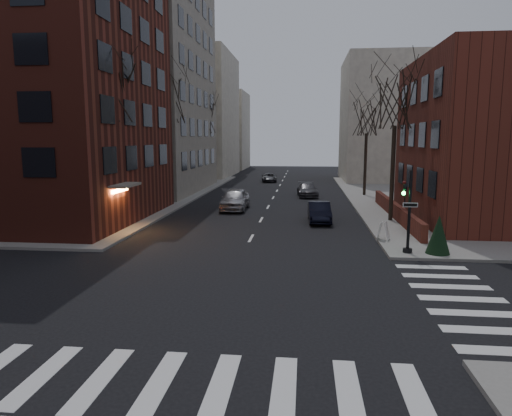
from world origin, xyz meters
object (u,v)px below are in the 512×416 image
Objects in this scene: traffic_signal at (408,217)px; tree_left_b at (169,100)px; tree_right_a at (396,101)px; tree_left_c at (204,118)px; tree_left_a at (110,91)px; tree_right_b at (367,118)px; parked_sedan at (319,212)px; car_lane_silver at (235,199)px; sandwich_board at (383,231)px; evergreen_shrub at (439,234)px; streetlamp_near at (163,156)px; car_lane_far at (269,177)px; streetlamp_far at (213,150)px; car_lane_gray at (307,190)px.

tree_left_b is (-16.74, 17.01, 7.00)m from traffic_signal.
tree_right_a is at bearing 84.53° from traffic_signal.
tree_left_c is (0.00, 14.00, -0.88)m from tree_left_b.
tree_left_c is at bearing 118.36° from traffic_signal.
tree_left_a is 1.12× the size of tree_right_b.
car_lane_silver is at bearing 141.72° from parked_sedan.
parked_sedan is at bearing 139.69° from sandwich_board.
traffic_signal is at bearing 178.29° from evergreen_shrub.
traffic_signal is 0.81× the size of car_lane_silver.
car_lane_far is (6.54, 24.13, -3.68)m from streetlamp_near.
streetlamp_far is 1.53× the size of parked_sedan.
sandwich_board is at bearing -7.81° from tree_left_a.
tree_right_b reaches higher than car_lane_silver.
tree_right_b reaches higher than traffic_signal.
car_lane_far is at bearing 103.83° from car_lane_gray.
parked_sedan is 13.78m from car_lane_gray.
parked_sedan is at bearing -91.45° from car_lane_gray.
tree_left_a is 15.40m from parked_sedan.
tree_left_a is 12.01m from tree_left_b.
tree_left_c is 26.86m from parked_sedan.
parked_sedan is at bearing -63.47° from streetlamp_far.
tree_left_c is 2.43× the size of car_lane_far.
streetlamp_near is at bearing -88.09° from tree_left_c.
streetlamp_near is 18.90m from sandwich_board.
streetlamp_far reaches higher than car_lane_far.
car_lane_far is (7.14, 20.13, -8.36)m from tree_left_b.
tree_left_a is 1.06× the size of tree_left_c.
tree_right_a is at bearing -24.44° from tree_left_b.
car_lane_gray is at bearing -172.99° from tree_right_b.
car_lane_silver is 1.24× the size of car_lane_far.
sandwich_board is (16.10, -14.21, -8.26)m from tree_left_b.
tree_right_b is 16.71m from parked_sedan.
tree_left_c reaches higher than tree_right_b.
tree_left_b is 6.18m from streetlamp_near.
tree_left_c reaches higher than streetlamp_near.
evergreen_shrub is at bearing -88.52° from tree_right_b.
car_lane_gray is (5.78, 8.99, -0.18)m from car_lane_silver.
streetlamp_far is at bearing -153.78° from car_lane_far.
streetlamp_far is (-16.14, 33.01, 2.33)m from traffic_signal.
car_lane_gray reaches higher than sandwich_board.
tree_left_b is 17.40m from parked_sedan.
sandwich_board is at bearing -62.84° from streetlamp_far.
tree_left_a is at bearing -90.00° from tree_left_b.
tree_right_b reaches higher than streetlamp_far.
tree_right_b is 1.86× the size of car_lane_silver.
parked_sedan is (12.80, 3.56, -7.79)m from tree_left_a.
streetlamp_near is (0.60, 8.00, -4.23)m from tree_left_a.
tree_left_b is 26.14m from evergreen_shrub.
evergreen_shrub is (18.20, -17.05, -7.83)m from tree_left_b.
tree_left_a is at bearing -167.20° from tree_right_a.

